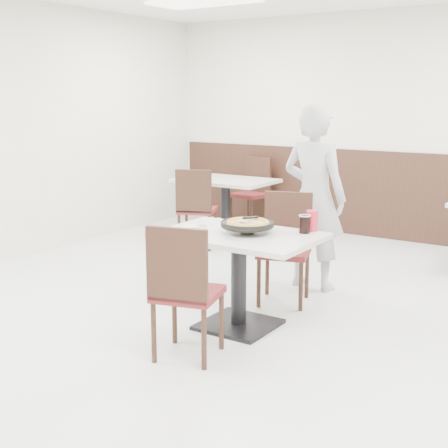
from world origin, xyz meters
The scene contains 20 objects.
floor centered at (0.00, 0.00, 0.00)m, with size 7.00×7.00×0.00m, color #ABABA7.
wall_back centered at (0.00, 3.50, 1.40)m, with size 6.00×0.04×2.80m, color beige.
wainscot_back centered at (0.00, 3.48, 0.55)m, with size 5.90×0.03×1.10m, color black.
fluo_panel_c centered at (-1.50, 1.80, 2.78)m, with size 1.20×0.60×0.02m, color white.
main_table centered at (0.19, -0.15, 0.38)m, with size 1.20×0.80×0.75m, color beige, non-canonical shape.
chair_near centered at (0.20, -0.81, 0.47)m, with size 0.42×0.42×0.95m, color black, non-canonical shape.
chair_far centered at (0.20, 0.56, 0.47)m, with size 0.42×0.42×0.95m, color black, non-canonical shape.
trivet centered at (0.26, -0.14, 0.77)m, with size 0.11×0.11×0.04m, color black.
pizza_pan centered at (0.24, -0.11, 0.79)m, with size 0.33×0.33×0.01m, color black.
pizza centered at (0.24, -0.11, 0.81)m, with size 0.29×0.29×0.02m, color gold.
pizza_server centered at (0.22, -0.12, 0.84)m, with size 0.07×0.08×0.00m, color silver.
napkin centered at (-0.19, -0.30, 0.75)m, with size 0.17×0.17×0.00m, color silver.
side_plate centered at (-0.20, -0.21, 0.76)m, with size 0.19×0.19×0.01m, color silver.
fork centered at (-0.15, -0.22, 0.77)m, with size 0.02×0.17×0.00m, color silver.
cola_glass centered at (0.60, 0.13, 0.81)m, with size 0.08×0.08×0.13m, color black.
red_cup centered at (0.62, 0.23, 0.83)m, with size 0.09×0.09×0.16m, color red.
diner_person centered at (0.22, 1.10, 0.86)m, with size 0.62×0.41×1.71m, color #ADADB1.
bg_table_left centered at (-1.61, 2.41, 0.38)m, with size 1.20×0.80×0.75m, color beige, non-canonical shape.
bg_chair_left_near centered at (-1.61, 1.80, 0.47)m, with size 0.42×0.42×0.95m, color black, non-canonical shape.
bg_chair_left_far centered at (-1.68, 3.11, 0.47)m, with size 0.42×0.42×0.95m, color black, non-canonical shape.
Camera 1 is at (2.64, -4.08, 1.78)m, focal length 50.00 mm.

